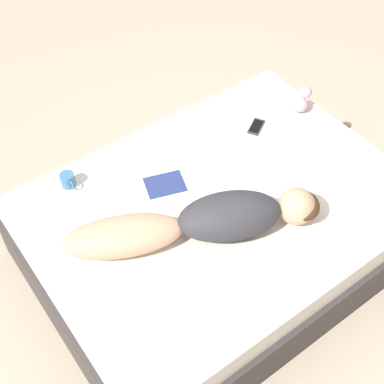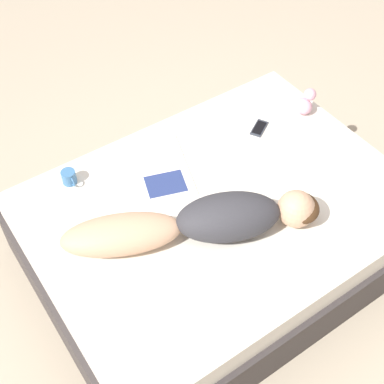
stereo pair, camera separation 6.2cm
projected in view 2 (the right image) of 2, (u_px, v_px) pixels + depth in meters
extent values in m
plane|color=#B7A88E|center=(217.00, 253.00, 3.40)|extent=(12.00, 12.00, 0.00)
cube|color=#383333|center=(218.00, 238.00, 3.27)|extent=(1.60, 2.14, 0.34)
cube|color=silver|center=(220.00, 211.00, 3.08)|extent=(1.54, 2.08, 0.17)
ellipsoid|color=tan|center=(122.00, 234.00, 2.75)|extent=(0.49, 0.68, 0.17)
ellipsoid|color=#333338|center=(228.00, 217.00, 2.80)|extent=(0.50, 0.63, 0.23)
ellipsoid|color=#472D19|center=(301.00, 208.00, 2.85)|extent=(0.27, 0.27, 0.11)
sphere|color=tan|center=(296.00, 209.00, 2.85)|extent=(0.21, 0.21, 0.21)
cube|color=white|center=(155.00, 153.00, 3.27)|extent=(0.36, 0.39, 0.01)
cube|color=white|center=(166.00, 184.00, 3.10)|extent=(0.36, 0.39, 0.01)
cube|color=navy|center=(166.00, 184.00, 3.09)|extent=(0.24, 0.27, 0.00)
cylinder|color=teal|center=(69.00, 177.00, 3.08)|extent=(0.08, 0.08, 0.08)
cylinder|color=black|center=(68.00, 173.00, 3.06)|extent=(0.07, 0.07, 0.01)
torus|color=teal|center=(72.00, 182.00, 3.06)|extent=(0.06, 0.01, 0.06)
cube|color=#333842|center=(259.00, 128.00, 3.42)|extent=(0.14, 0.17, 0.01)
cube|color=black|center=(259.00, 127.00, 3.41)|extent=(0.12, 0.14, 0.00)
ellipsoid|color=#DB9EB2|center=(303.00, 106.00, 3.49)|extent=(0.12, 0.11, 0.10)
sphere|color=#DB9EB2|center=(310.00, 95.00, 3.44)|extent=(0.08, 0.08, 0.08)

